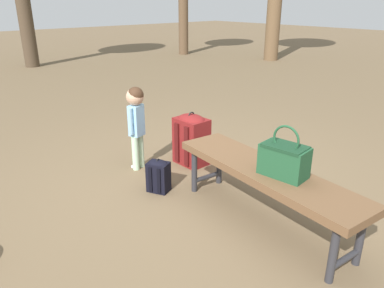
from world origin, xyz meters
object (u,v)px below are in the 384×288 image
object	(u,v)px
park_bench	(266,175)
child_standing	(136,116)
handbag	(284,159)
backpack_large	(192,138)
backpack_small	(158,175)

from	to	relation	value
park_bench	child_standing	size ratio (longest dim) A/B	1.96
handbag	child_standing	distance (m)	1.60
park_bench	backpack_large	world-z (taller)	backpack_large
park_bench	child_standing	xyz separation A→B (m)	(1.44, 0.17, 0.16)
backpack_small	child_standing	bearing A→B (deg)	-14.37
handbag	backpack_large	xyz separation A→B (m)	(1.33, -0.32, -0.30)
park_bench	backpack_large	distance (m)	1.23
backpack_large	park_bench	bearing A→B (deg)	165.06
child_standing	backpack_small	distance (m)	0.67
backpack_large	backpack_small	bearing A→B (deg)	112.97
park_bench	child_standing	world-z (taller)	child_standing
park_bench	backpack_large	bearing A→B (deg)	-14.94
park_bench	backpack_large	size ratio (longest dim) A/B	2.94
backpack_large	child_standing	bearing A→B (deg)	61.78
backpack_small	park_bench	bearing A→B (deg)	-162.00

